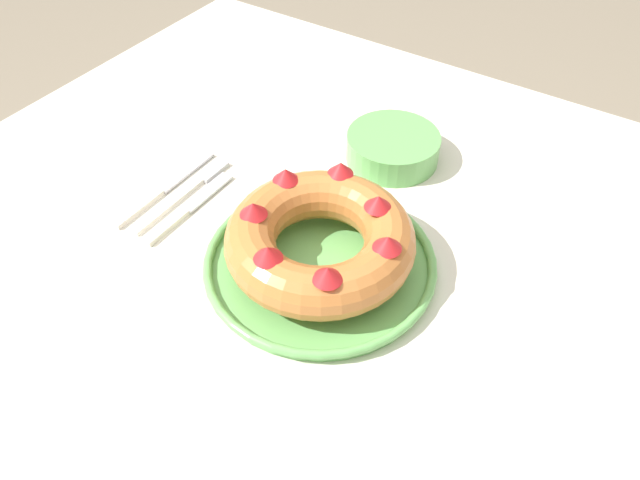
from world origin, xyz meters
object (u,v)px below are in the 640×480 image
serving_dish (320,263)px  cake_knife (184,212)px  serving_knife (158,192)px  side_bowl (393,148)px  bundt_cake (320,239)px  fork (189,190)px

serving_dish → cake_knife: (-0.22, -0.02, -0.01)m
serving_knife → cake_knife: same height
side_bowl → cake_knife: bearing=-124.3°
serving_dish → bundt_cake: bundt_cake is taller
serving_dish → bundt_cake: (-0.00, 0.00, 0.04)m
fork → serving_knife: size_ratio=0.95×
bundt_cake → side_bowl: 0.27m
serving_dish → cake_knife: 0.23m
serving_dish → serving_knife: size_ratio=1.50×
serving_knife → bundt_cake: bearing=0.3°
bundt_cake → fork: bearing=174.7°
cake_knife → bundt_cake: bearing=1.6°
serving_knife → side_bowl: size_ratio=1.40×
serving_dish → fork: serving_dish is taller
serving_dish → cake_knife: size_ratio=1.73×
side_bowl → fork: bearing=-132.5°
serving_knife → side_bowl: bearing=45.8°
bundt_cake → side_bowl: bundt_cake is taller
serving_dish → side_bowl: 0.26m
serving_dish → serving_knife: 0.29m
serving_knife → cake_knife: 0.06m
serving_dish → cake_knife: bearing=-175.4°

